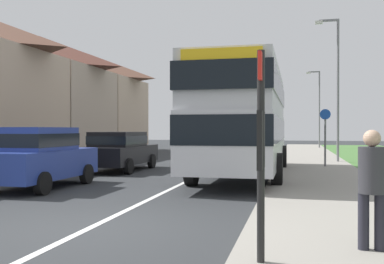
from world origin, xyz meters
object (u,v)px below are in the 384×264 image
Objects in this scene: bus_stop_sign at (261,141)px; cycle_route_sign at (325,135)px; street_lamp_far at (318,104)px; parked_car_blue at (38,155)px; parked_car_black at (120,149)px; pedestrian_at_stop at (372,184)px; street_lamp_mid at (336,80)px; double_decker_bus at (244,116)px.

bus_stop_sign is 14.33m from cycle_route_sign.
bus_stop_sign is 34.07m from street_lamp_far.
parked_car_blue reaches higher than parked_car_black.
street_lamp_far reaches higher than parked_car_black.
parked_car_blue is 29.42m from street_lamp_far.
cycle_route_sign is at bearing 88.88° from pedestrian_at_stop.
street_lamp_mid is (0.67, 3.11, 2.62)m from cycle_route_sign.
double_decker_bus is 7.02m from parked_car_blue.
street_lamp_mid is at bearing 51.51° from parked_car_blue.
street_lamp_mid is (3.65, 6.92, 1.90)m from double_decker_bus.
cycle_route_sign is at bearing 18.21° from parked_car_black.
pedestrian_at_stop is 1.69m from bus_stop_sign.
cycle_route_sign reaches higher than parked_car_blue.
bus_stop_sign reaches higher than pedestrian_at_stop.
parked_car_blue is 0.89× the size of parked_car_black.
cycle_route_sign is at bearing 83.52° from bus_stop_sign.
cycle_route_sign reaches higher than pedestrian_at_stop.
pedestrian_at_stop reaches higher than parked_car_black.
double_decker_bus reaches higher than bus_stop_sign.
cycle_route_sign is at bearing 51.97° from double_decker_bus.
parked_car_blue is 0.56× the size of street_lamp_mid.
cycle_route_sign is 4.12m from street_lamp_mid.
street_lamp_far is at bearing 90.12° from street_lamp_mid.
bus_stop_sign is (6.70, -6.04, 0.60)m from parked_car_blue.
parked_car_black is at bearing -111.39° from street_lamp_far.
cycle_route_sign is at bearing 44.58° from parked_car_blue.
street_lamp_far is (0.90, 33.08, 2.85)m from pedestrian_at_stop.
pedestrian_at_stop is at bearing -93.25° from street_lamp_mid.
street_lamp_mid reaches higher than parked_car_blue.
parked_car_blue is at bearing -128.49° from street_lamp_mid.
bus_stop_sign is 17.68m from street_lamp_mid.
double_decker_bus is at bearing 97.43° from bus_stop_sign.
double_decker_bus is 23.83m from street_lamp_far.
pedestrian_at_stop is at bearing -91.56° from street_lamp_far.
parked_car_blue is 2.36× the size of pedestrian_at_stop.
double_decker_bus is at bearing -117.82° from street_lamp_mid.
street_lamp_far is (8.76, 22.35, 2.96)m from parked_car_black.
parked_car_black is 10.99m from street_lamp_mid.
parked_car_black is 8.56m from cycle_route_sign.
bus_stop_sign is (6.50, -11.57, 0.67)m from parked_car_black.
pedestrian_at_stop is 13.40m from cycle_route_sign.
double_decker_bus is 4.88m from cycle_route_sign.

